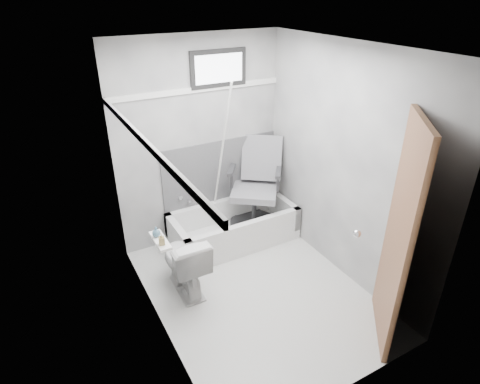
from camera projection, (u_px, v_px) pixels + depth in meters
floor at (256, 291)px, 4.15m from camera, size 2.60×2.60×0.00m
ceiling at (262, 47)px, 3.05m from camera, size 2.60×2.60×0.00m
wall_back at (200, 143)px, 4.61m from camera, size 2.00×0.02×2.40m
wall_front at (363, 267)px, 2.59m from camera, size 2.00×0.02×2.40m
wall_left at (151, 216)px, 3.17m from camera, size 0.02×2.60×2.40m
wall_right at (344, 166)px, 4.03m from camera, size 0.02×2.60×2.40m
bathtub at (233, 226)px, 4.88m from camera, size 1.50×0.70×0.42m
office_chair at (254, 186)px, 4.83m from camera, size 0.89×0.89×1.10m
toilet at (184, 263)px, 4.04m from camera, size 0.40×0.69×0.67m
door at (451, 248)px, 3.12m from camera, size 0.78×0.78×2.00m
window at (218, 68)px, 4.33m from camera, size 0.66×0.04×0.40m
backerboard at (221, 171)px, 4.89m from camera, size 1.50×0.02×0.78m
trim_back at (198, 89)px, 4.31m from camera, size 2.00×0.02×0.06m
trim_left at (144, 141)px, 2.89m from camera, size 0.02×2.60×0.06m
pole at (221, 160)px, 4.55m from camera, size 0.02×0.59×1.87m
shelf at (160, 241)px, 3.39m from camera, size 0.10×0.32×0.02m
soap_bottle_a at (162, 239)px, 3.29m from camera, size 0.05×0.05×0.10m
soap_bottle_b at (156, 232)px, 3.40m from camera, size 0.09×0.09×0.09m
faucet at (188, 198)px, 4.80m from camera, size 0.26×0.10×0.16m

